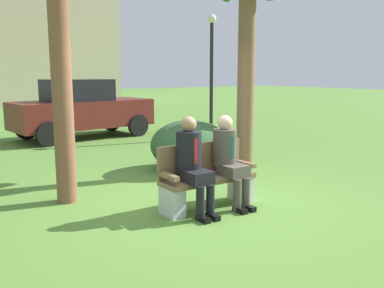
% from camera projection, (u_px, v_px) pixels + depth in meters
% --- Properties ---
extents(ground_plane, '(80.00, 80.00, 0.00)m').
position_uv_depth(ground_plane, '(211.00, 204.00, 6.06)').
color(ground_plane, '#548232').
extents(park_bench, '(1.39, 0.44, 0.90)m').
position_uv_depth(park_bench, '(206.00, 179.00, 5.90)').
color(park_bench, brown).
rests_on(park_bench, ground).
extents(seated_man_left, '(0.34, 0.72, 1.30)m').
position_uv_depth(seated_man_left, '(192.00, 160.00, 5.57)').
color(seated_man_left, black).
rests_on(seated_man_left, ground).
extents(seated_man_right, '(0.34, 0.72, 1.28)m').
position_uv_depth(seated_man_right, '(229.00, 156.00, 5.92)').
color(seated_man_right, '#4C473D').
rests_on(seated_man_right, ground).
extents(palm_tree_short, '(1.29, 1.31, 4.21)m').
position_uv_depth(palm_tree_short, '(247.00, 18.00, 7.88)').
color(palm_tree_short, brown).
rests_on(palm_tree_short, ground).
extents(shrub_near_bench, '(1.55, 1.42, 0.97)m').
position_uv_depth(shrub_near_bench, '(190.00, 145.00, 8.18)').
color(shrub_near_bench, '#2E532D').
rests_on(shrub_near_bench, ground).
extents(parked_car_far, '(4.05, 2.05, 1.68)m').
position_uv_depth(parked_car_far, '(82.00, 109.00, 12.09)').
color(parked_car_far, '#591E19').
rests_on(parked_car_far, ground).
extents(street_lamp, '(0.24, 0.24, 3.45)m').
position_uv_depth(street_lamp, '(212.00, 63.00, 11.79)').
color(street_lamp, black).
rests_on(street_lamp, ground).
extents(building_backdrop, '(11.33, 6.92, 10.32)m').
position_uv_depth(building_backdrop, '(10.00, 15.00, 24.56)').
color(building_backdrop, '#B9AB8A').
rests_on(building_backdrop, ground).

